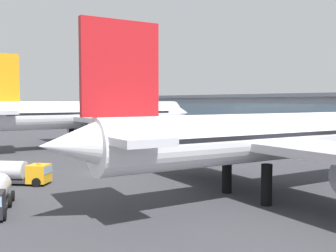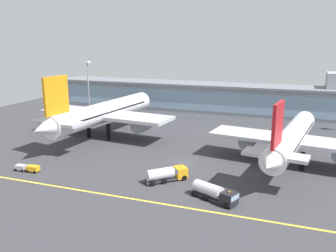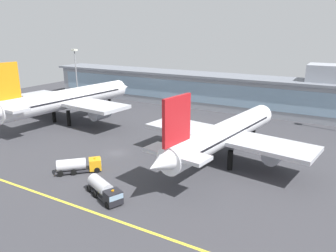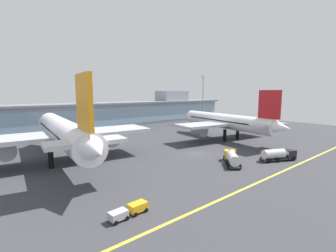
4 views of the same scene
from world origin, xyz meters
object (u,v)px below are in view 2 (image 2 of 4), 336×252
Objects in this scene: baggage_tug_near at (215,193)px; service_truck_far at (28,168)px; airliner_near_right at (291,138)px; apron_light_mast_west at (88,79)px; fuel_tanker_truck at (167,174)px; airliner_near_left at (104,113)px.

baggage_tug_near is 41.96m from service_truck_far.
airliner_near_right is 8.47× the size of service_truck_far.
fuel_tanker_truck is at bearing -45.23° from apron_light_mast_west.
airliner_near_left is at bearing -49.87° from apron_light_mast_west.
service_truck_far is (-53.89, -24.75, -5.49)m from airliner_near_right.
service_truck_far is (-41.95, 0.24, -0.72)m from baggage_tug_near.
baggage_tug_near is at bearing -4.23° from service_truck_far.
fuel_tanker_truck is 1.43× the size of service_truck_far.
baggage_tug_near is at bearing -42.52° from apron_light_mast_west.
service_truck_far is (-1.26, -31.51, -6.40)m from airliner_near_left.
airliner_near_right reaches higher than service_truck_far.
airliner_near_right is 30.49m from fuel_tanker_truck.
airliner_near_right reaches higher than baggage_tug_near.
service_truck_far is 60.65m from apron_light_mast_west.
airliner_near_right reaches higher than fuel_tanker_truck.
fuel_tanker_truck reaches higher than service_truck_far.
airliner_near_left reaches higher than airliner_near_right.
fuel_tanker_truck is 72.15m from apron_light_mast_west.
apron_light_mast_west reaches higher than baggage_tug_near.
apron_light_mast_west reaches higher than airliner_near_left.
apron_light_mast_west is (-19.38, 56.01, 12.86)m from service_truck_far.
fuel_tanker_truck is at bearing 6.28° from service_truck_far.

